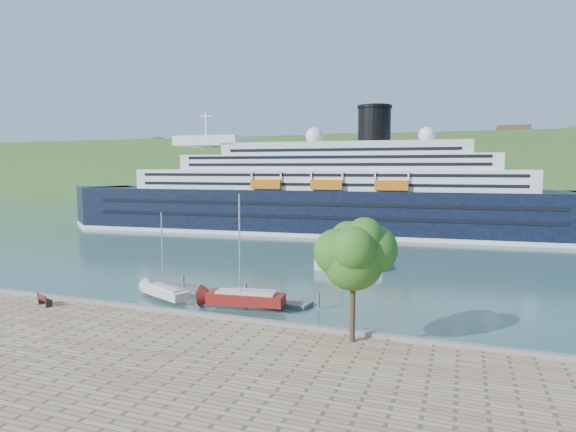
# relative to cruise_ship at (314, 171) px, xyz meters

# --- Properties ---
(ground) EXTENTS (400.00, 400.00, 0.00)m
(ground) POSITION_rel_cruise_ship_xyz_m (6.94, -59.01, -12.51)
(ground) COLOR #325957
(ground) RESTS_ON ground
(far_hillside) EXTENTS (400.00, 50.00, 24.00)m
(far_hillside) POSITION_rel_cruise_ship_xyz_m (6.94, 85.99, -0.51)
(far_hillside) COLOR #325522
(far_hillside) RESTS_ON ground
(quay_coping) EXTENTS (220.00, 0.50, 0.30)m
(quay_coping) POSITION_rel_cruise_ship_xyz_m (6.94, -59.21, -11.36)
(quay_coping) COLOR slate
(quay_coping) RESTS_ON promenade
(cruise_ship) EXTENTS (112.31, 24.99, 25.01)m
(cruise_ship) POSITION_rel_cruise_ship_xyz_m (0.00, 0.00, 0.00)
(cruise_ship) COLOR black
(cruise_ship) RESTS_ON ground
(park_bench) EXTENTS (1.92, 1.29, 1.14)m
(park_bench) POSITION_rel_cruise_ship_xyz_m (-5.76, -61.34, -10.94)
(park_bench) COLOR #4A2215
(park_bench) RESTS_ON promenade
(promenade_tree) EXTENTS (5.67, 5.67, 9.40)m
(promenade_tree) POSITION_rel_cruise_ship_xyz_m (21.39, -60.68, -6.81)
(promenade_tree) COLOR #2B5E18
(promenade_tree) RESTS_ON promenade
(floating_pontoon) EXTENTS (18.03, 4.56, 0.40)m
(floating_pontoon) POSITION_rel_cruise_ship_xyz_m (6.26, -49.70, -12.31)
(floating_pontoon) COLOR slate
(floating_pontoon) RESTS_ON ground
(sailboat_white_near) EXTENTS (6.61, 4.15, 8.30)m
(sailboat_white_near) POSITION_rel_cruise_ship_xyz_m (1.10, -53.27, -8.36)
(sailboat_white_near) COLOR silver
(sailboat_white_near) RESTS_ON ground
(sailboat_red) EXTENTS (8.10, 3.14, 10.19)m
(sailboat_red) POSITION_rel_cruise_ship_xyz_m (9.82, -53.34, -7.41)
(sailboat_red) COLOR maroon
(sailboat_red) RESTS_ON ground
(tender_launch) EXTENTS (9.09, 4.65, 2.40)m
(tender_launch) POSITION_rel_cruise_ship_xyz_m (14.59, -32.49, -11.31)
(tender_launch) COLOR #C9650B
(tender_launch) RESTS_ON ground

